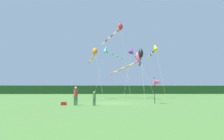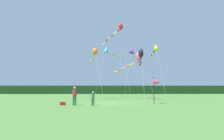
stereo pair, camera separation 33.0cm
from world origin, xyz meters
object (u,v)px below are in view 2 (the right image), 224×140
object	(u,v)px
person_adult	(75,95)
cooler_box	(63,104)
person_child	(93,98)
kite_rainbow	(134,60)
kite_cyan	(109,51)
kite_purple	(133,52)
kite_orange	(95,53)
kite_red	(117,30)
banner_flag_pole	(157,82)
kite_yellow	(155,48)
kite_black	(141,54)

from	to	relation	value
person_adult	cooler_box	xyz separation A→B (m)	(-1.12, 0.16, -0.82)
person_child	kite_rainbow	world-z (taller)	kite_rainbow
kite_cyan	kite_purple	bearing A→B (deg)	-24.40
kite_cyan	kite_purple	world-z (taller)	kite_cyan
person_adult	kite_orange	bearing A→B (deg)	86.22
person_child	kite_rainbow	xyz separation A→B (m)	(5.50, 12.41, 5.39)
person_adult	kite_rainbow	distance (m)	14.86
kite_cyan	person_adult	bearing A→B (deg)	-99.37
kite_red	kite_rainbow	size ratio (longest dim) A/B	1.63
kite_purple	kite_rainbow	distance (m)	5.86
kite_cyan	kite_orange	bearing A→B (deg)	-109.75
cooler_box	banner_flag_pole	distance (m)	9.70
kite_red	kite_cyan	distance (m)	7.26
kite_red	kite_yellow	distance (m)	7.85
kite_yellow	kite_black	world-z (taller)	kite_yellow
kite_rainbow	kite_red	bearing A→B (deg)	168.86
person_child	banner_flag_pole	size ratio (longest dim) A/B	0.47
person_adult	banner_flag_pole	xyz separation A→B (m)	(8.22, 1.82, 1.25)
cooler_box	kite_rainbow	bearing A→B (deg)	54.47
kite_cyan	kite_rainbow	xyz separation A→B (m)	(4.09, -7.34, -3.08)
cooler_box	banner_flag_pole	size ratio (longest dim) A/B	0.17
kite_purple	kite_black	size ratio (longest dim) A/B	1.22
kite_purple	cooler_box	bearing A→B (deg)	-117.56
banner_flag_pole	kite_red	distance (m)	14.39
person_adult	kite_yellow	world-z (taller)	kite_yellow
kite_yellow	kite_orange	bearing A→B (deg)	-166.56
person_adult	kite_red	size ratio (longest dim) A/B	0.14
kite_cyan	kite_yellow	size ratio (longest dim) A/B	1.04
person_adult	kite_black	xyz separation A→B (m)	(8.21, 11.12, 5.99)
cooler_box	person_child	bearing A→B (deg)	-13.14
cooler_box	kite_orange	distance (m)	14.72
kite_red	kite_purple	size ratio (longest dim) A/B	1.26
cooler_box	kite_yellow	distance (m)	21.59
banner_flag_pole	kite_cyan	distance (m)	19.44
person_child	kite_yellow	distance (m)	20.32
kite_red	kite_cyan	bearing A→B (deg)	101.79
person_child	kite_rainbow	bearing A→B (deg)	66.09
person_child	cooler_box	size ratio (longest dim) A/B	2.75
person_adult	kite_red	bearing A→B (deg)	69.70
person_adult	kite_purple	size ratio (longest dim) A/B	0.18
kite_red	kite_purple	xyz separation A→B (m)	(3.16, 4.74, -2.61)
person_child	kite_yellow	bearing A→B (deg)	58.30
cooler_box	kite_red	xyz separation A→B (m)	(5.72, 12.27, 11.08)
kite_cyan	kite_purple	xyz separation A→B (m)	(4.58, -2.08, -0.56)
kite_orange	kite_red	bearing A→B (deg)	-4.94
kite_orange	kite_yellow	world-z (taller)	kite_yellow
banner_flag_pole	kite_red	xyz separation A→B (m)	(-3.62, 10.61, 9.02)
kite_purple	person_child	bearing A→B (deg)	-108.74
person_child	kite_orange	xyz separation A→B (m)	(-0.92, 13.26, 6.79)
kite_black	kite_purple	bearing A→B (deg)	94.27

